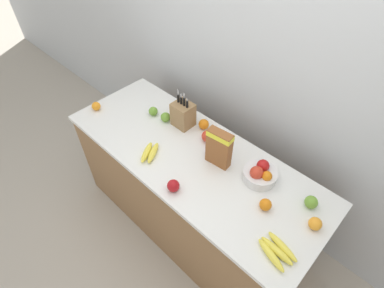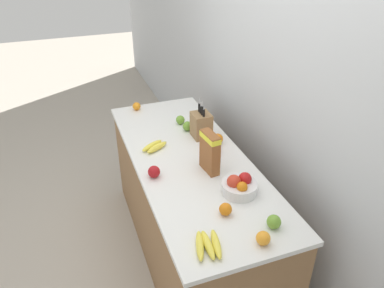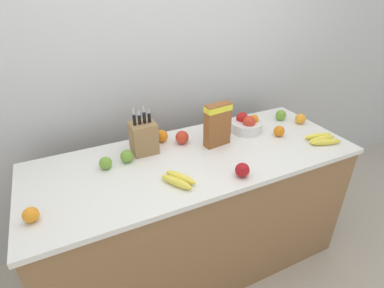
# 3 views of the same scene
# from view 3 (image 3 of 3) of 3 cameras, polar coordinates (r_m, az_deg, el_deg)

# --- Properties ---
(ground_plane) EXTENTS (14.00, 14.00, 0.00)m
(ground_plane) POSITION_cam_3_polar(r_m,az_deg,el_deg) (2.33, 0.65, -20.90)
(ground_plane) COLOR #B2A899
(wall_back) EXTENTS (9.00, 0.06, 2.60)m
(wall_back) POSITION_cam_3_polar(r_m,az_deg,el_deg) (2.09, -6.60, 15.60)
(wall_back) COLOR silver
(wall_back) RESTS_ON ground_plane
(counter) EXTENTS (1.92, 0.74, 0.87)m
(counter) POSITION_cam_3_polar(r_m,az_deg,el_deg) (2.01, 0.72, -12.93)
(counter) COLOR olive
(counter) RESTS_ON ground_plane
(knife_block) EXTENTS (0.15, 0.13, 0.29)m
(knife_block) POSITION_cam_3_polar(r_m,az_deg,el_deg) (1.77, -9.21, 1.24)
(knife_block) COLOR #937047
(knife_block) RESTS_ON counter
(cereal_box) EXTENTS (0.17, 0.08, 0.27)m
(cereal_box) POSITION_cam_3_polar(r_m,az_deg,el_deg) (1.81, 4.89, 4.02)
(cereal_box) COLOR brown
(cereal_box) RESTS_ON counter
(fruit_bowl) EXTENTS (0.21, 0.21, 0.12)m
(fruit_bowl) POSITION_cam_3_polar(r_m,az_deg,el_deg) (2.05, 10.34, 3.70)
(fruit_bowl) COLOR silver
(fruit_bowl) RESTS_ON counter
(banana_bunch_left) EXTENTS (0.22, 0.17, 0.04)m
(banana_bunch_left) POSITION_cam_3_polar(r_m,az_deg,el_deg) (2.06, 23.51, 0.88)
(banana_bunch_left) COLOR yellow
(banana_bunch_left) RESTS_ON counter
(banana_bunch_right) EXTENTS (0.17, 0.21, 0.04)m
(banana_bunch_right) POSITION_cam_3_polar(r_m,az_deg,el_deg) (1.52, -2.61, -6.78)
(banana_bunch_right) COLOR yellow
(banana_bunch_right) RESTS_ON counter
(apple_front) EXTENTS (0.08, 0.08, 0.08)m
(apple_front) POSITION_cam_3_polar(r_m,az_deg,el_deg) (1.86, -1.91, 1.29)
(apple_front) COLOR red
(apple_front) RESTS_ON counter
(apple_middle) EXTENTS (0.08, 0.08, 0.08)m
(apple_middle) POSITION_cam_3_polar(r_m,az_deg,el_deg) (2.27, 16.57, 5.31)
(apple_middle) COLOR #6B9E33
(apple_middle) RESTS_ON counter
(apple_near_bananas) EXTENTS (0.07, 0.07, 0.07)m
(apple_near_bananas) POSITION_cam_3_polar(r_m,az_deg,el_deg) (1.72, -12.32, -2.27)
(apple_near_bananas) COLOR #6B9E33
(apple_near_bananas) RESTS_ON counter
(apple_by_knife_block) EXTENTS (0.08, 0.08, 0.08)m
(apple_by_knife_block) POSITION_cam_3_polar(r_m,az_deg,el_deg) (1.58, 9.56, -4.90)
(apple_by_knife_block) COLOR #A31419
(apple_by_knife_block) RESTS_ON counter
(apple_rear) EXTENTS (0.07, 0.07, 0.07)m
(apple_rear) POSITION_cam_3_polar(r_m,az_deg,el_deg) (1.69, -16.14, -3.50)
(apple_rear) COLOR #6B9E33
(apple_rear) RESTS_ON counter
(orange_back_center) EXTENTS (0.07, 0.07, 0.07)m
(orange_back_center) POSITION_cam_3_polar(r_m,az_deg,el_deg) (1.47, -28.37, -11.80)
(orange_back_center) COLOR orange
(orange_back_center) RESTS_ON counter
(orange_front_left) EXTENTS (0.07, 0.07, 0.07)m
(orange_front_left) POSITION_cam_3_polar(r_m,az_deg,el_deg) (2.03, 16.25, 2.38)
(orange_front_left) COLOR orange
(orange_front_left) RESTS_ON counter
(orange_front_center) EXTENTS (0.08, 0.08, 0.08)m
(orange_front_center) POSITION_cam_3_polar(r_m,az_deg,el_deg) (1.90, -5.78, 1.53)
(orange_front_center) COLOR orange
(orange_front_center) RESTS_ON counter
(orange_by_cereal) EXTENTS (0.07, 0.07, 0.07)m
(orange_by_cereal) POSITION_cam_3_polar(r_m,az_deg,el_deg) (2.26, 19.95, 4.54)
(orange_by_cereal) COLOR orange
(orange_by_cereal) RESTS_ON counter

